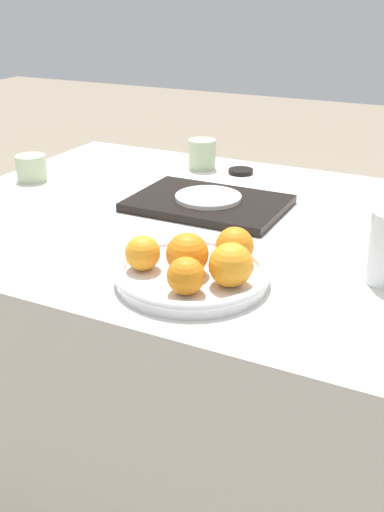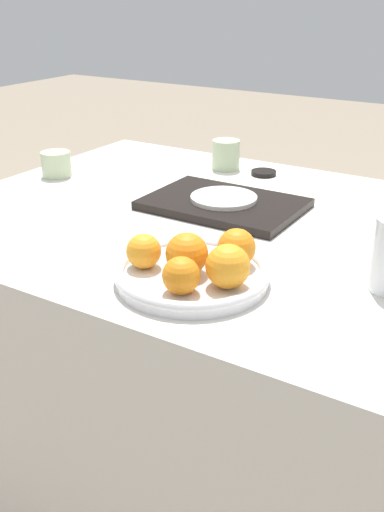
# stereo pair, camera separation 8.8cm
# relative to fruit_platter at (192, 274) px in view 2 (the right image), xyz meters

# --- Properties ---
(ground_plane) EXTENTS (12.00, 12.00, 0.00)m
(ground_plane) POSITION_rel_fruit_platter_xyz_m (-0.04, 0.30, -0.79)
(ground_plane) COLOR gray
(table) EXTENTS (1.42, 0.96, 0.78)m
(table) POSITION_rel_fruit_platter_xyz_m (-0.04, 0.30, -0.40)
(table) COLOR silver
(table) RESTS_ON ground_plane
(fruit_platter) EXTENTS (0.27, 0.27, 0.03)m
(fruit_platter) POSITION_rel_fruit_platter_xyz_m (0.00, 0.00, 0.00)
(fruit_platter) COLOR silver
(fruit_platter) RESTS_ON table
(orange_0) EXTENTS (0.07, 0.07, 0.07)m
(orange_0) POSITION_rel_fruit_platter_xyz_m (-0.00, -0.01, 0.04)
(orange_0) COLOR orange
(orange_0) RESTS_ON fruit_platter
(orange_1) EXTENTS (0.07, 0.07, 0.07)m
(orange_1) POSITION_rel_fruit_platter_xyz_m (0.05, 0.06, 0.04)
(orange_1) COLOR orange
(orange_1) RESTS_ON fruit_platter
(orange_2) EXTENTS (0.06, 0.06, 0.06)m
(orange_2) POSITION_rel_fruit_platter_xyz_m (-0.08, -0.03, 0.04)
(orange_2) COLOR orange
(orange_2) RESTS_ON fruit_platter
(orange_3) EXTENTS (0.07, 0.07, 0.07)m
(orange_3) POSITION_rel_fruit_platter_xyz_m (0.08, -0.02, 0.04)
(orange_3) COLOR orange
(orange_3) RESTS_ON fruit_platter
(orange_4) EXTENTS (0.06, 0.06, 0.06)m
(orange_4) POSITION_rel_fruit_platter_xyz_m (0.03, -0.08, 0.04)
(orange_4) COLOR orange
(orange_4) RESTS_ON fruit_platter
(serving_tray) EXTENTS (0.35, 0.24, 0.02)m
(serving_tray) POSITION_rel_fruit_platter_xyz_m (-0.14, 0.36, -0.01)
(serving_tray) COLOR black
(serving_tray) RESTS_ON table
(side_plate) EXTENTS (0.16, 0.16, 0.01)m
(side_plate) POSITION_rel_fruit_platter_xyz_m (-0.14, 0.36, 0.01)
(side_plate) COLOR silver
(side_plate) RESTS_ON serving_tray
(cup_1) EXTENTS (0.08, 0.08, 0.08)m
(cup_1) POSITION_rel_fruit_platter_xyz_m (-0.29, 0.65, 0.03)
(cup_1) COLOR #B7CC9E
(cup_1) RESTS_ON table
(cup_2) EXTENTS (0.08, 0.08, 0.07)m
(cup_2) POSITION_rel_fruit_platter_xyz_m (-0.65, 0.35, 0.02)
(cup_2) COLOR #B7CC9E
(cup_2) RESTS_ON table
(soy_dish) EXTENTS (0.07, 0.07, 0.01)m
(soy_dish) POSITION_rel_fruit_platter_xyz_m (-0.17, 0.65, -0.01)
(soy_dish) COLOR black
(soy_dish) RESTS_ON table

